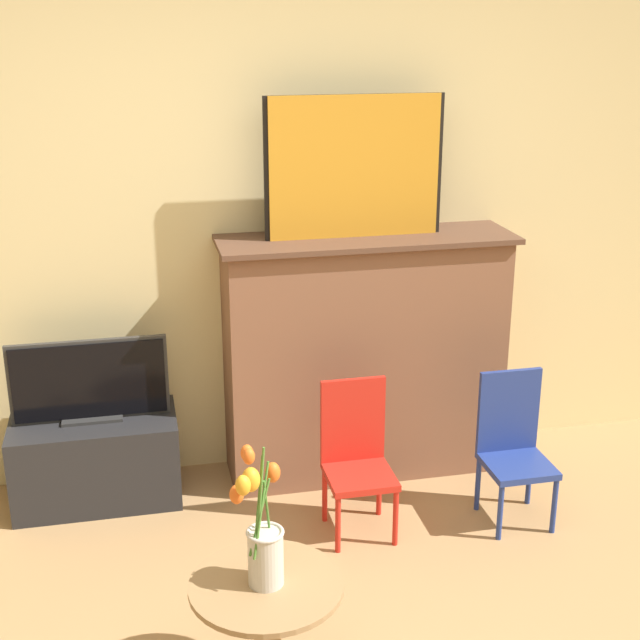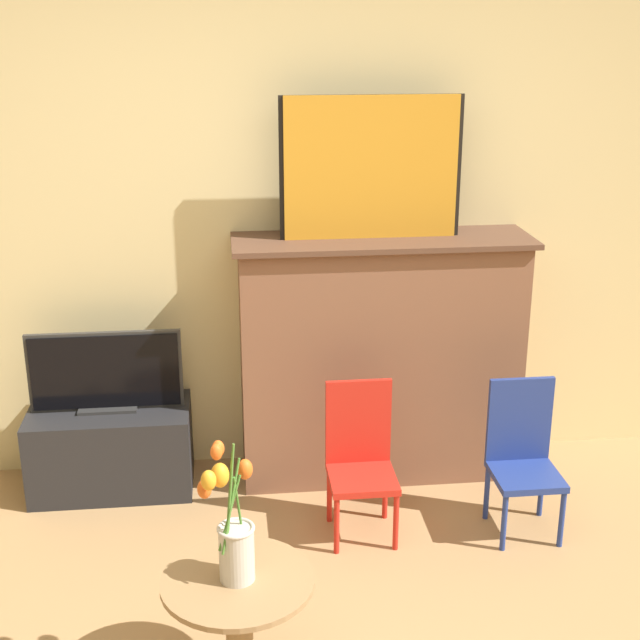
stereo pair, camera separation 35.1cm
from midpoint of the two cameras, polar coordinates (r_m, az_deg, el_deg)
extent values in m
cube|color=beige|center=(4.25, -0.65, 7.79)|extent=(8.00, 0.06, 2.70)
cube|color=brown|center=(4.33, 6.16, -2.49)|extent=(1.33, 0.39, 1.20)
cube|color=brown|center=(4.14, 6.47, 5.05)|extent=(1.39, 0.43, 0.02)
cube|color=black|center=(4.08, 5.78, 9.66)|extent=(0.83, 0.02, 0.64)
cube|color=orange|center=(4.07, 5.81, 9.63)|extent=(0.79, 0.02, 0.64)
cube|color=#232326|center=(4.38, -10.96, -8.12)|extent=(0.76, 0.41, 0.41)
cube|color=#2D2D2D|center=(4.29, -11.13, -5.60)|extent=(0.27, 0.12, 0.02)
cube|color=#2D2D2D|center=(4.23, -11.28, -3.27)|extent=(0.71, 0.02, 0.39)
cube|color=black|center=(4.22, -11.29, -3.32)|extent=(0.68, 0.02, 0.36)
cylinder|color=red|center=(3.86, 3.75, -13.08)|extent=(0.02, 0.02, 0.26)
cylinder|color=red|center=(3.90, 7.52, -12.77)|extent=(0.02, 0.02, 0.26)
cylinder|color=red|center=(4.07, 3.12, -11.19)|extent=(0.02, 0.02, 0.26)
cylinder|color=red|center=(4.12, 6.68, -10.94)|extent=(0.02, 0.02, 0.26)
cube|color=red|center=(3.91, 5.34, -10.13)|extent=(0.29, 0.29, 0.03)
cube|color=red|center=(3.93, 5.05, -6.54)|extent=(0.29, 0.02, 0.39)
cylinder|color=navy|center=(3.98, 14.25, -12.54)|extent=(0.02, 0.02, 0.26)
cylinder|color=navy|center=(4.07, 17.68, -12.12)|extent=(0.02, 0.02, 0.26)
cylinder|color=navy|center=(4.19, 13.05, -10.77)|extent=(0.02, 0.02, 0.26)
cylinder|color=navy|center=(4.27, 16.33, -10.42)|extent=(0.02, 0.02, 0.26)
cube|color=navy|center=(4.06, 15.51, -9.65)|extent=(0.29, 0.29, 0.03)
cube|color=navy|center=(4.07, 15.10, -6.20)|extent=(0.29, 0.02, 0.39)
cylinder|color=#99754C|center=(3.13, -1.78, -19.81)|extent=(0.09, 0.09, 0.43)
cylinder|color=#99754C|center=(3.00, -1.82, -16.46)|extent=(0.50, 0.50, 0.02)
cylinder|color=beige|center=(2.94, -1.84, -14.82)|extent=(0.11, 0.11, 0.19)
torus|color=beige|center=(2.89, -1.86, -13.28)|extent=(0.12, 0.12, 0.01)
cylinder|color=#477A2D|center=(2.81, -2.18, -11.44)|extent=(0.04, 0.04, 0.36)
ellipsoid|color=orange|center=(2.70, -2.93, -8.53)|extent=(0.04, 0.04, 0.05)
cylinder|color=#477A2D|center=(2.84, -2.24, -11.44)|extent=(0.04, 0.03, 0.33)
ellipsoid|color=orange|center=(2.78, -2.93, -8.32)|extent=(0.04, 0.04, 0.06)
cylinder|color=#477A2D|center=(2.87, -1.67, -12.09)|extent=(0.03, 0.04, 0.25)
ellipsoid|color=orange|center=(2.84, -1.26, -9.62)|extent=(0.05, 0.05, 0.07)
cylinder|color=#477A2D|center=(2.84, -2.24, -12.21)|extent=(0.03, 0.02, 0.27)
ellipsoid|color=orange|center=(2.76, -2.77, -9.99)|extent=(0.06, 0.06, 0.08)
cylinder|color=#477A2D|center=(2.83, -2.12, -11.93)|extent=(0.07, 0.09, 0.30)
ellipsoid|color=orange|center=(2.69, -3.39, -10.31)|extent=(0.05, 0.05, 0.07)
cylinder|color=#477A2D|center=(2.85, -2.22, -12.35)|extent=(0.08, 0.05, 0.24)
ellipsoid|color=orange|center=(2.75, -3.74, -10.84)|extent=(0.04, 0.04, 0.06)
camera|label=1|loc=(0.18, -87.14, 0.99)|focal=50.00mm
camera|label=2|loc=(0.18, 92.86, -0.99)|focal=50.00mm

